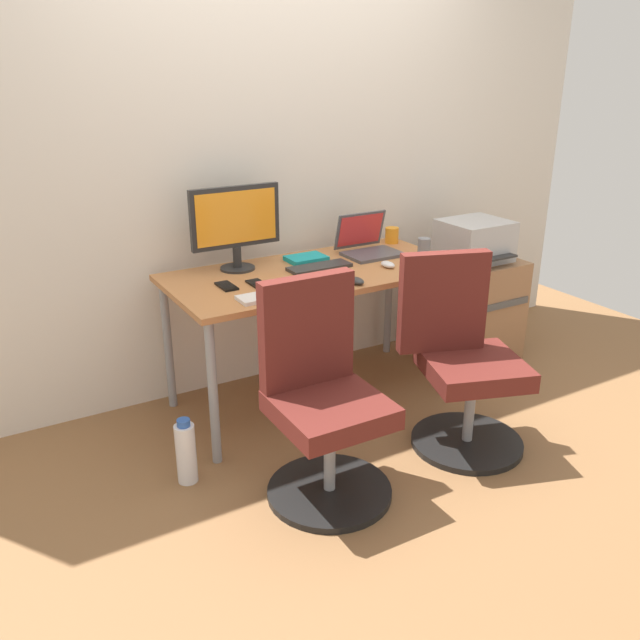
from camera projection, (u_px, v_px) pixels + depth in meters
ground_plane at (315, 397)px, 3.70m from camera, size 5.28×5.28×0.00m
back_wall at (274, 151)px, 3.58m from camera, size 4.40×0.04×2.60m
desk at (315, 283)px, 3.45m from camera, size 1.53×0.73×0.74m
office_chair_left at (322, 401)px, 2.77m from camera, size 0.54×0.54×0.94m
office_chair_right at (461, 363)px, 3.13m from camera, size 0.56×0.56×0.94m
side_cabinet at (468, 308)px, 4.12m from camera, size 0.52×0.50×0.63m
printer at (474, 240)px, 3.96m from camera, size 0.38×0.40×0.24m
water_bottle_on_floor at (186, 452)px, 2.91m from camera, size 0.09×0.09×0.31m
desktop_monitor at (236, 222)px, 3.36m from camera, size 0.48×0.18×0.43m
open_laptop at (368, 244)px, 3.71m from camera, size 0.31×0.28×0.22m
keyboard_by_monitor at (274, 295)px, 3.04m from camera, size 0.34×0.12×0.02m
keyboard_by_laptop at (319, 267)px, 3.46m from camera, size 0.34×0.12×0.02m
mouse_by_monitor at (357, 281)px, 3.22m from camera, size 0.06×0.10×0.03m
mouse_by_laptop at (388, 264)px, 3.47m from camera, size 0.06×0.10×0.03m
coffee_mug at (392, 235)px, 3.94m from camera, size 0.08×0.08×0.09m
pen_cup at (424, 248)px, 3.65m from camera, size 0.07×0.07×0.10m
phone_near_monitor at (227, 286)px, 3.17m from camera, size 0.07×0.14×0.01m
phone_near_laptop at (258, 284)px, 3.21m from camera, size 0.07×0.14×0.01m
notebook at (306, 259)px, 3.59m from camera, size 0.21×0.15×0.03m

